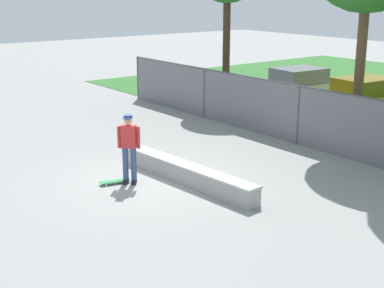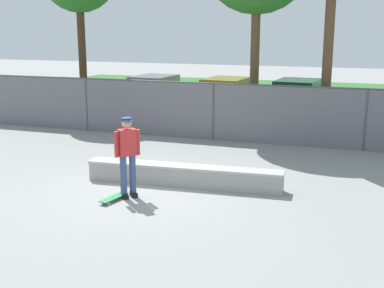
{
  "view_description": "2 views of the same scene",
  "coord_description": "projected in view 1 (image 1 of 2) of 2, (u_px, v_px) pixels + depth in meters",
  "views": [
    {
      "loc": [
        11.87,
        -7.61,
        4.97
      ],
      "look_at": [
        1.3,
        0.48,
        1.22
      ],
      "focal_mm": 51.8,
      "sensor_mm": 36.0,
      "label": 1
    },
    {
      "loc": [
        4.88,
        -10.4,
        3.79
      ],
      "look_at": [
        0.86,
        1.17,
        0.95
      ],
      "focal_mm": 47.27,
      "sensor_mm": 36.0,
      "label": 2
    }
  ],
  "objects": [
    {
      "name": "car_yellow",
      "position": [
        365.0,
        99.0,
        21.48
      ],
      "size": [
        2.27,
        4.33,
        1.66
      ],
      "color": "gold",
      "rests_on": "ground"
    },
    {
      "name": "chainlink_fence",
      "position": [
        298.0,
        113.0,
        18.01
      ],
      "size": [
        19.7,
        0.07,
        1.97
      ],
      "color": "#4C4C51",
      "rests_on": "ground"
    },
    {
      "name": "concrete_ledge",
      "position": [
        187.0,
        174.0,
        14.6
      ],
      "size": [
        4.88,
        0.83,
        0.51
      ],
      "color": "#999993",
      "rests_on": "ground"
    },
    {
      "name": "car_silver",
      "position": [
        300.0,
        87.0,
        24.06
      ],
      "size": [
        2.27,
        4.33,
        1.66
      ],
      "color": "#B7BABF",
      "rests_on": "ground"
    },
    {
      "name": "skateboard",
      "position": [
        115.0,
        181.0,
        14.57
      ],
      "size": [
        0.36,
        0.82,
        0.09
      ],
      "color": "#2D8C4C",
      "rests_on": "ground"
    },
    {
      "name": "skateboarder",
      "position": [
        129.0,
        146.0,
        14.36
      ],
      "size": [
        0.45,
        0.46,
        1.84
      ],
      "color": "black",
      "rests_on": "ground"
    },
    {
      "name": "ground_plane",
      "position": [
        148.0,
        180.0,
        14.87
      ],
      "size": [
        80.0,
        80.0,
        0.0
      ],
      "primitive_type": "plane",
      "color": "gray"
    }
  ]
}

